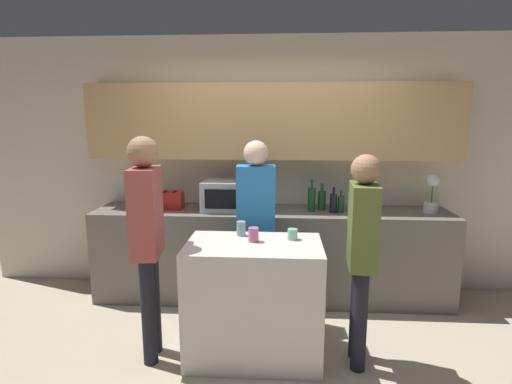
{
  "coord_description": "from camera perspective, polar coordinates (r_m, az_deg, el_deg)",
  "views": [
    {
      "loc": [
        0.09,
        -2.56,
        1.88
      ],
      "look_at": [
        -0.11,
        0.58,
        1.28
      ],
      "focal_mm": 28.0,
      "sensor_mm": 36.0,
      "label": 1
    }
  ],
  "objects": [
    {
      "name": "cup_2",
      "position": [
        3.08,
        -0.36,
        -6.11
      ],
      "size": [
        0.08,
        0.08,
        0.11
      ],
      "color": "#B75983",
      "rests_on": "kitchen_island"
    },
    {
      "name": "bottle_1",
      "position": [
        4.1,
        9.38,
        -1.14
      ],
      "size": [
        0.08,
        0.08,
        0.27
      ],
      "color": "#194723",
      "rests_on": "back_counter"
    },
    {
      "name": "toaster",
      "position": [
        4.19,
        -12.14,
        -1.17
      ],
      "size": [
        0.26,
        0.16,
        0.18
      ],
      "color": "#B21E19",
      "rests_on": "back_counter"
    },
    {
      "name": "cup_1",
      "position": [
        3.23,
        -2.14,
        -5.23
      ],
      "size": [
        0.07,
        0.07,
        0.12
      ],
      "color": "#739B9D",
      "rests_on": "kitchen_island"
    },
    {
      "name": "person_left",
      "position": [
        3.58,
        -0.01,
        -3.48
      ],
      "size": [
        0.35,
        0.22,
        1.67
      ],
      "rotation": [
        0.0,
        0.0,
        -3.11
      ],
      "color": "black",
      "rests_on": "ground_plane"
    },
    {
      "name": "bottle_2",
      "position": [
        4.02,
        11.0,
        -1.53
      ],
      "size": [
        0.07,
        0.07,
        0.26
      ],
      "color": "black",
      "rests_on": "back_counter"
    },
    {
      "name": "bottle_3",
      "position": [
        4.04,
        12.02,
        -1.66
      ],
      "size": [
        0.06,
        0.06,
        0.23
      ],
      "color": "#194723",
      "rests_on": "back_counter"
    },
    {
      "name": "microwave",
      "position": [
        4.06,
        -3.98,
        -0.49
      ],
      "size": [
        0.52,
        0.39,
        0.3
      ],
      "color": "#B7BABC",
      "rests_on": "back_counter"
    },
    {
      "name": "ground_plane",
      "position": [
        3.18,
        1.38,
        -25.42
      ],
      "size": [
        14.0,
        14.0,
        0.0
      ],
      "primitive_type": "plane",
      "color": "#BCAD93"
    },
    {
      "name": "back_counter",
      "position": [
        4.2,
        2.16,
        -8.85
      ],
      "size": [
        3.6,
        0.62,
        0.94
      ],
      "color": "#6B665B",
      "rests_on": "ground_plane"
    },
    {
      "name": "kitchen_island",
      "position": [
        3.22,
        -0.29,
        -15.22
      ],
      "size": [
        1.03,
        0.62,
        0.93
      ],
      "color": "beige",
      "rests_on": "ground_plane"
    },
    {
      "name": "back_wall",
      "position": [
        4.24,
        2.36,
        6.16
      ],
      "size": [
        6.4,
        0.4,
        2.7
      ],
      "color": "beige",
      "rests_on": "ground_plane"
    },
    {
      "name": "person_center",
      "position": [
        3.04,
        14.91,
        -7.23
      ],
      "size": [
        0.21,
        0.35,
        1.62
      ],
      "rotation": [
        0.0,
        0.0,
        1.5
      ],
      "color": "black",
      "rests_on": "ground_plane"
    },
    {
      "name": "potted_plant",
      "position": [
        4.28,
        23.85,
        -0.15
      ],
      "size": [
        0.14,
        0.14,
        0.4
      ],
      "color": "silver",
      "rests_on": "back_counter"
    },
    {
      "name": "person_right",
      "position": [
        3.1,
        -15.32,
        -5.24
      ],
      "size": [
        0.23,
        0.36,
        1.74
      ],
      "rotation": [
        0.0,
        0.0,
        -1.47
      ],
      "color": "black",
      "rests_on": "ground_plane"
    },
    {
      "name": "bottle_0",
      "position": [
        4.04,
        7.95,
        -0.99
      ],
      "size": [
        0.08,
        0.08,
        0.32
      ],
      "color": "#194723",
      "rests_on": "back_counter"
    },
    {
      "name": "bottle_5",
      "position": [
        4.18,
        14.79,
        -1.3
      ],
      "size": [
        0.06,
        0.06,
        0.24
      ],
      "color": "black",
      "rests_on": "back_counter"
    },
    {
      "name": "cup_0",
      "position": [
        3.14,
        5.24,
        -6.03
      ],
      "size": [
        0.08,
        0.08,
        0.08
      ],
      "color": "#77BF9A",
      "rests_on": "kitchen_island"
    },
    {
      "name": "bottle_4",
      "position": [
        4.08,
        13.45,
        -1.2
      ],
      "size": [
        0.08,
        0.08,
        0.3
      ],
      "color": "silver",
      "rests_on": "back_counter"
    }
  ]
}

